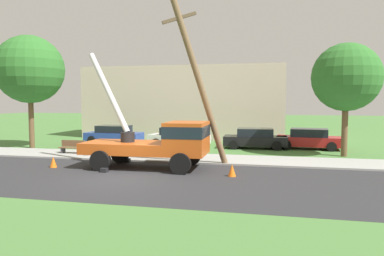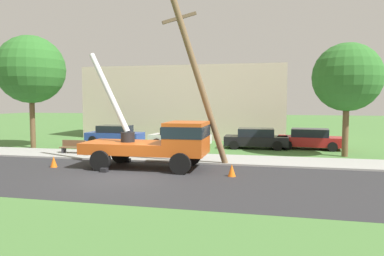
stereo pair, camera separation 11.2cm
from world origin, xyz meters
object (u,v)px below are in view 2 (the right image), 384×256
(utility_truck, at_px, (162,141))
(roadside_tree_near, at_px, (347,77))
(parked_sedan_blue, at_px, (115,134))
(park_bench, at_px, (73,147))
(traffic_cone_behind, at_px, (54,162))
(parked_sedan_red, at_px, (310,139))
(parked_sedan_white, at_px, (180,137))
(roadside_tree_far, at_px, (31,70))
(parked_sedan_black, at_px, (256,138))
(traffic_cone_ahead, at_px, (232,170))
(leaning_utility_pole, at_px, (199,80))

(utility_truck, distance_m, roadside_tree_near, 11.96)
(parked_sedan_blue, xyz_separation_m, park_bench, (-0.02, -6.13, -0.25))
(traffic_cone_behind, relative_size, parked_sedan_red, 0.12)
(utility_truck, height_order, roadside_tree_near, roadside_tree_near)
(parked_sedan_white, xyz_separation_m, roadside_tree_near, (10.99, -2.39, 4.05))
(roadside_tree_far, bearing_deg, parked_sedan_white, 17.14)
(traffic_cone_behind, distance_m, park_bench, 4.38)
(parked_sedan_black, relative_size, roadside_tree_near, 0.65)
(parked_sedan_black, xyz_separation_m, roadside_tree_near, (5.46, -2.56, 4.05))
(traffic_cone_behind, bearing_deg, parked_sedan_blue, 97.64)
(traffic_cone_ahead, height_order, parked_sedan_black, parked_sedan_black)
(leaning_utility_pole, xyz_separation_m, traffic_cone_behind, (-7.13, -2.09, -4.15))
(park_bench, relative_size, roadside_tree_near, 0.23)
(utility_truck, relative_size, roadside_tree_near, 1.00)
(parked_sedan_black, bearing_deg, traffic_cone_ahead, -93.06)
(leaning_utility_pole, xyz_separation_m, parked_sedan_blue, (-8.51, 8.19, -3.71))
(leaning_utility_pole, relative_size, park_bench, 5.40)
(roadside_tree_near, xyz_separation_m, roadside_tree_far, (-21.03, -0.70, 0.79))
(parked_sedan_blue, xyz_separation_m, roadside_tree_far, (-4.54, -3.84, 4.84))
(parked_sedan_blue, distance_m, roadside_tree_near, 17.27)
(park_bench, bearing_deg, roadside_tree_far, 153.21)
(traffic_cone_ahead, height_order, roadside_tree_near, roadside_tree_near)
(parked_sedan_white, bearing_deg, parked_sedan_red, 4.19)
(parked_sedan_blue, bearing_deg, utility_truck, -53.83)
(parked_sedan_red, height_order, park_bench, parked_sedan_red)
(parked_sedan_red, xyz_separation_m, park_bench, (-14.74, -6.05, -0.25))
(utility_truck, distance_m, park_bench, 7.66)
(utility_truck, bearing_deg, park_bench, 154.70)
(leaning_utility_pole, height_order, parked_sedan_blue, leaning_utility_pole)
(parked_sedan_black, bearing_deg, parked_sedan_white, -178.26)
(traffic_cone_ahead, relative_size, traffic_cone_behind, 1.00)
(parked_sedan_red, xyz_separation_m, roadside_tree_near, (1.77, -3.07, 4.05))
(parked_sedan_blue, distance_m, parked_sedan_white, 5.55)
(parked_sedan_black, xyz_separation_m, parked_sedan_red, (3.69, 0.51, 0.00))
(traffic_cone_ahead, distance_m, park_bench, 11.39)
(parked_sedan_red, bearing_deg, utility_truck, -130.21)
(utility_truck, xyz_separation_m, parked_sedan_blue, (-6.85, 9.37, -0.70))
(traffic_cone_ahead, xyz_separation_m, parked_sedan_black, (0.53, 9.93, 0.43))
(leaning_utility_pole, relative_size, parked_sedan_blue, 1.95)
(leaning_utility_pole, bearing_deg, utility_truck, -144.32)
(leaning_utility_pole, relative_size, roadside_tree_near, 1.27)
(utility_truck, height_order, leaning_utility_pole, leaning_utility_pole)
(park_bench, height_order, roadside_tree_far, roadside_tree_far)
(park_bench, bearing_deg, utility_truck, -25.30)
(roadside_tree_far, bearing_deg, parked_sedan_black, 11.85)
(traffic_cone_behind, xyz_separation_m, park_bench, (-1.40, 4.15, 0.18))
(parked_sedan_white, relative_size, park_bench, 2.85)
(utility_truck, distance_m, traffic_cone_behind, 5.66)
(traffic_cone_behind, relative_size, parked_sedan_white, 0.12)
(utility_truck, bearing_deg, leaning_utility_pole, 35.68)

